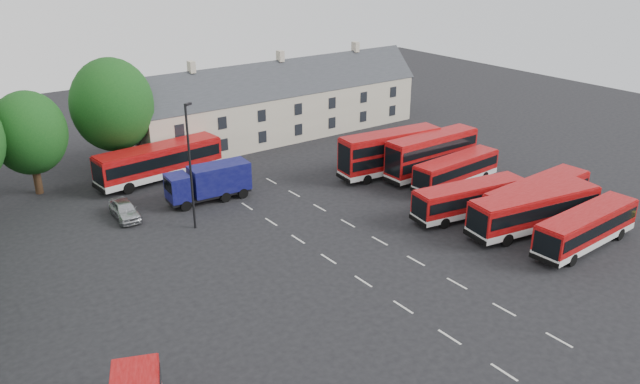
{
  "coord_description": "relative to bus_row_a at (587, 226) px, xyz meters",
  "views": [
    {
      "loc": [
        -24.41,
        -30.49,
        21.93
      ],
      "look_at": [
        4.01,
        8.58,
        2.2
      ],
      "focal_mm": 35.0,
      "sensor_mm": 36.0,
      "label": 1
    }
  ],
  "objects": [
    {
      "name": "lamppost",
      "position": [
        -22.5,
        20.58,
        3.72
      ],
      "size": [
        0.71,
        0.48,
        10.34
      ],
      "rotation": [
        0.0,
        0.0,
        0.42
      ],
      "color": "black",
      "rests_on": "ground"
    },
    {
      "name": "bus_row_d",
      "position": [
        -2.75,
        9.08,
        -0.05
      ],
      "size": [
        10.52,
        3.97,
        2.91
      ],
      "rotation": [
        0.0,
        0.0,
        -0.16
      ],
      "color": "silver",
      "rests_on": "ground"
    },
    {
      "name": "bus_row_b",
      "position": [
        -0.77,
        4.12,
        0.18
      ],
      "size": [
        11.89,
        4.5,
        3.28
      ],
      "rotation": [
        0.0,
        0.0,
        -0.16
      ],
      "color": "silver",
      "rests_on": "ground"
    },
    {
      "name": "terrace_houses",
      "position": [
        -2.91,
        37.92,
        2.07
      ],
      "size": [
        35.7,
        7.13,
        10.06
      ],
      "color": "beige",
      "rests_on": "ground"
    },
    {
      "name": "box_truck",
      "position": [
        -18.85,
        25.03,
        0.03
      ],
      "size": [
        7.59,
        2.87,
        3.25
      ],
      "rotation": [
        0.0,
        0.0,
        -0.07
      ],
      "color": "black",
      "rests_on": "ground"
    },
    {
      "name": "bus_row_c",
      "position": [
        1.54,
        5.55,
        0.16
      ],
      "size": [
        11.64,
        3.21,
        3.26
      ],
      "rotation": [
        0.0,
        0.0,
        0.05
      ],
      "color": "silver",
      "rests_on": "ground"
    },
    {
      "name": "silver_car",
      "position": [
        -26.45,
        25.81,
        -1.02
      ],
      "size": [
        2.1,
        4.64,
        1.55
      ],
      "primitive_type": "imported",
      "rotation": [
        0.0,
        0.0,
        -0.06
      ],
      "color": "#ACB0B4",
      "rests_on": "ground"
    },
    {
      "name": "ground",
      "position": [
        -16.91,
        7.92,
        -1.8
      ],
      "size": [
        140.0,
        140.0,
        0.0
      ],
      "primitive_type": "plane",
      "color": "black",
      "rests_on": "ground"
    },
    {
      "name": "bus_row_a",
      "position": [
        0.0,
        0.0,
        0.0
      ],
      "size": [
        10.66,
        2.87,
        2.99
      ],
      "rotation": [
        0.0,
        0.0,
        0.04
      ],
      "color": "silver",
      "rests_on": "ground"
    },
    {
      "name": "bus_north",
      "position": [
        -20.45,
        32.53,
        0.29
      ],
      "size": [
        12.5,
        3.89,
        3.48
      ],
      "rotation": [
        0.0,
        0.0,
        0.09
      ],
      "color": "silver",
      "rests_on": "ground"
    },
    {
      "name": "bus_row_e",
      "position": [
        1.74,
        14.66,
        -0.1
      ],
      "size": [
        10.11,
        2.97,
        2.82
      ],
      "rotation": [
        0.0,
        0.0,
        0.07
      ],
      "color": "silver",
      "rests_on": "ground"
    },
    {
      "name": "lane_markings",
      "position": [
        -14.41,
        9.92,
        -1.79
      ],
      "size": [
        5.15,
        33.8,
        0.01
      ],
      "color": "beige",
      "rests_on": "ground"
    },
    {
      "name": "bus_dd_north",
      "position": [
        -1.4,
        20.53,
        0.71
      ],
      "size": [
        10.92,
        3.63,
        4.39
      ],
      "rotation": [
        0.0,
        0.0,
        -0.11
      ],
      "color": "silver",
      "rests_on": "ground"
    },
    {
      "name": "bus_dd_south",
      "position": [
        1.66,
        17.88,
        0.64
      ],
      "size": [
        10.45,
        2.53,
        4.27
      ],
      "rotation": [
        0.0,
        0.0,
        0.01
      ],
      "color": "silver",
      "rests_on": "ground"
    }
  ]
}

